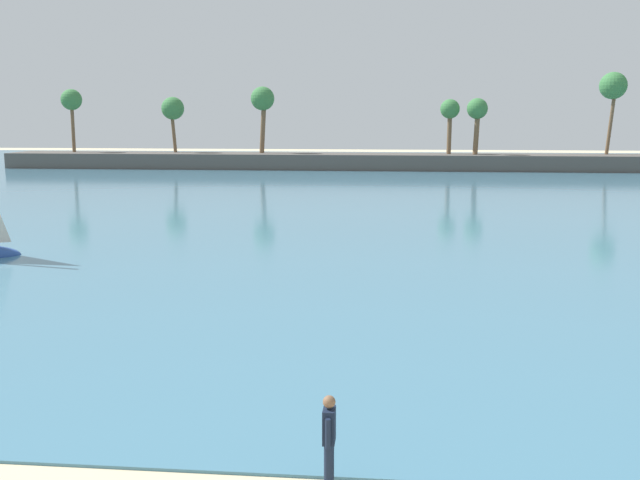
# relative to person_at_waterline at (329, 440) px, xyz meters

# --- Properties ---
(sea) EXTENTS (220.00, 112.14, 0.06)m
(sea) POSITION_rel_person_at_waterline_xyz_m (-1.43, 56.44, -0.86)
(sea) COLOR teal
(sea) RESTS_ON ground
(palm_headland) EXTENTS (84.46, 6.00, 11.58)m
(palm_headland) POSITION_rel_person_at_waterline_xyz_m (0.24, 72.57, 1.18)
(palm_headland) COLOR #514C47
(palm_headland) RESTS_ON ground
(person_at_waterline) EXTENTS (0.21, 0.55, 1.67)m
(person_at_waterline) POSITION_rel_person_at_waterline_xyz_m (0.00, 0.00, 0.00)
(person_at_waterline) COLOR #141E33
(person_at_waterline) RESTS_ON ground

